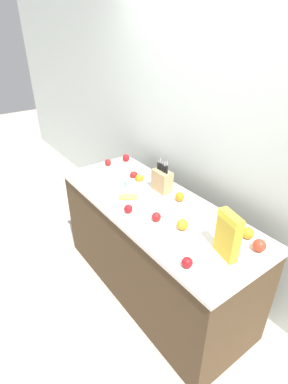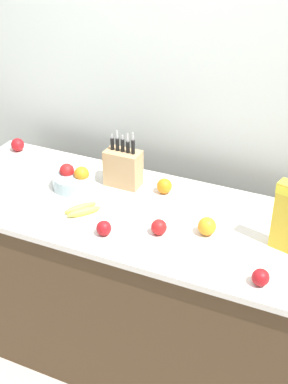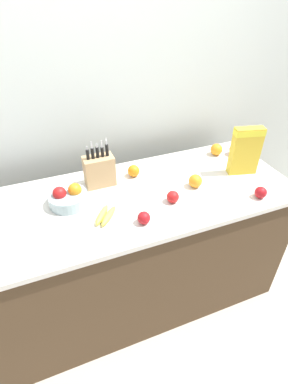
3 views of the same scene
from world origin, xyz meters
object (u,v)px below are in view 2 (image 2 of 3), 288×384
knife_block (123,168)px  banana_bunch (82,210)px  fruit_bowl (74,179)px  orange_mid_right (164,186)px  apple_front (18,145)px  apple_leftmost (104,228)px  apple_middle (159,227)px  apple_rightmost (261,277)px  orange_mid_left (207,226)px

knife_block → banana_bunch: knife_block is taller
fruit_bowl → orange_mid_right: (0.42, 0.13, -0.01)m
apple_front → apple_leftmost: apple_front is taller
apple_front → apple_leftmost: 0.95m
apple_leftmost → apple_middle: bearing=25.8°
apple_rightmost → fruit_bowl: bearing=161.4°
apple_rightmost → orange_mid_right: orange_mid_right is taller
orange_mid_left → orange_mid_right: orange_mid_left is taller
apple_middle → orange_mid_left: (0.18, 0.08, 0.01)m
banana_bunch → orange_mid_left: (0.56, 0.08, 0.02)m
knife_block → fruit_bowl: (-0.21, -0.12, -0.05)m
knife_block → orange_mid_left: bearing=-24.4°
banana_bunch → fruit_bowl: bearing=129.1°
fruit_bowl → apple_rightmost: 1.05m
banana_bunch → apple_front: bearing=148.0°
knife_block → apple_rightmost: size_ratio=4.32×
banana_bunch → apple_middle: (0.38, -0.01, 0.02)m
apple_leftmost → orange_mid_right: (0.10, 0.42, 0.00)m
knife_block → orange_mid_left: size_ratio=3.65×
banana_bunch → apple_leftmost: bearing=-32.5°
banana_bunch → orange_mid_left: 0.57m
apple_front → orange_mid_right: size_ratio=0.98×
knife_block → orange_mid_right: (0.21, 0.01, -0.06)m
knife_block → apple_leftmost: size_ratio=4.42×
knife_block → orange_mid_left: (0.50, -0.23, -0.05)m
orange_mid_right → orange_mid_left: bearing=-39.2°
apple_rightmost → orange_mid_left: bearing=141.7°
fruit_bowl → apple_leftmost: bearing=-42.6°
apple_rightmost → apple_leftmost: 0.68m
apple_leftmost → orange_mid_left: orange_mid_left is taller
knife_block → apple_middle: size_ratio=4.24×
fruit_bowl → banana_bunch: bearing=-50.9°
knife_block → apple_middle: bearing=-44.1°
fruit_bowl → apple_rightmost: bearing=-18.6°
apple_middle → apple_leftmost: size_ratio=1.04×
fruit_bowl → banana_bunch: (0.15, -0.19, -0.03)m
fruit_bowl → orange_mid_right: bearing=17.0°
orange_mid_right → banana_bunch: bearing=-130.4°
banana_bunch → orange_mid_right: bearing=49.6°
fruit_bowl → apple_middle: size_ratio=3.04×
orange_mid_left → apple_rightmost: bearing=-38.3°
knife_block → apple_leftmost: bearing=-74.8°
knife_block → orange_mid_left: knife_block is taller
apple_middle → orange_mid_left: 0.20m
apple_leftmost → orange_mid_left: bearing=25.0°
knife_block → apple_front: (-0.69, 0.09, -0.06)m
orange_mid_right → apple_rightmost: bearing=-38.8°
knife_block → apple_rightmost: 0.91m
orange_mid_left → apple_middle: bearing=-156.1°
apple_front → orange_mid_left: orange_mid_left is taller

